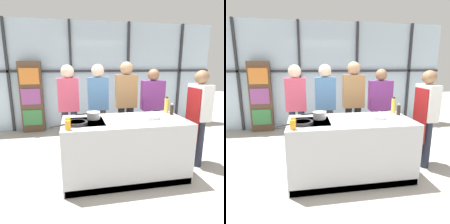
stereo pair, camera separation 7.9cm
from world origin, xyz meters
TOP-DOWN VIEW (x-y plane):
  - ground_plane at (0.00, 0.00)m, footprint 18.00×18.00m
  - back_window_wall at (0.00, 2.69)m, footprint 6.40×0.10m
  - bookshelf at (-1.77, 2.50)m, footprint 0.54×0.19m
  - demo_island at (-0.00, -0.00)m, footprint 1.83×0.88m
  - chef at (1.30, 0.14)m, footprint 0.23×0.44m
  - spectator_far_left at (-0.82, 0.97)m, footprint 0.38×0.24m
  - spectator_center_left at (-0.27, 0.97)m, footprint 0.38×0.24m
  - spectator_center_right at (0.27, 0.97)m, footprint 0.41×0.25m
  - spectator_far_right at (0.82, 0.97)m, footprint 0.45×0.23m
  - frying_pan at (-0.71, -0.13)m, footprint 0.49×0.33m
  - saucepan at (-0.45, 0.12)m, footprint 0.38×0.21m
  - white_plate at (0.47, -0.29)m, footprint 0.26×0.26m
  - mixing_bowl at (0.40, -0.06)m, footprint 0.24×0.24m
  - oil_bottle at (0.81, 0.32)m, footprint 0.08×0.08m
  - pepper_grinder at (0.82, 0.15)m, footprint 0.06×0.06m
  - juice_glass_near at (-0.81, -0.34)m, footprint 0.07×0.07m
  - juice_glass_far at (-0.81, -0.20)m, footprint 0.07×0.07m

SIDE VIEW (x-z plane):
  - ground_plane at x=0.00m, z-range 0.00..0.00m
  - demo_island at x=0.00m, z-range 0.00..0.90m
  - bookshelf at x=-1.77m, z-range 0.00..1.79m
  - white_plate at x=0.47m, z-range 0.90..0.91m
  - chef at x=1.30m, z-range 0.10..1.71m
  - spectator_far_right at x=0.82m, z-range 0.10..1.72m
  - frying_pan at x=-0.71m, z-range 0.90..0.94m
  - mixing_bowl at x=0.40m, z-range 0.90..0.96m
  - saucepan at x=-0.45m, z-range 0.90..1.01m
  - juice_glass_near at x=-0.81m, z-range 0.90..1.02m
  - juice_glass_far at x=-0.81m, z-range 0.90..1.02m
  - pepper_grinder at x=0.82m, z-range 0.89..1.08m
  - spectator_far_left at x=-0.82m, z-range 0.14..1.84m
  - spectator_center_left at x=-0.27m, z-range 0.14..1.85m
  - spectator_center_right at x=0.27m, z-range 0.14..1.90m
  - oil_bottle at x=0.81m, z-range 0.89..1.16m
  - back_window_wall at x=0.00m, z-range 0.00..2.80m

